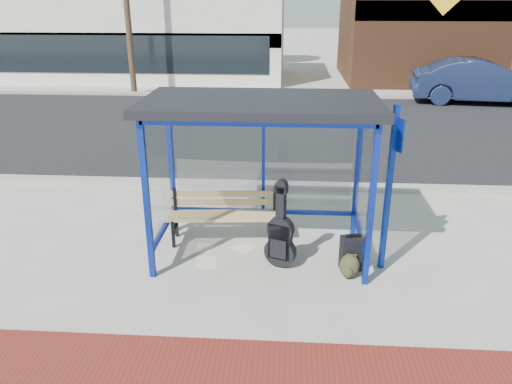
# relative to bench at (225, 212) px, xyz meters

# --- Properties ---
(ground) EXTENTS (120.00, 120.00, 0.00)m
(ground) POSITION_rel_bench_xyz_m (0.61, -0.46, -0.49)
(ground) COLOR #B2ADA0
(ground) RESTS_ON ground
(brick_paver_strip) EXTENTS (60.00, 1.00, 0.01)m
(brick_paver_strip) POSITION_rel_bench_xyz_m (0.61, -3.06, -0.48)
(brick_paver_strip) COLOR maroon
(brick_paver_strip) RESTS_ON ground
(curb_near) EXTENTS (60.00, 0.25, 0.12)m
(curb_near) POSITION_rel_bench_xyz_m (0.61, 2.44, -0.43)
(curb_near) COLOR gray
(curb_near) RESTS_ON ground
(street_asphalt) EXTENTS (60.00, 10.00, 0.00)m
(street_asphalt) POSITION_rel_bench_xyz_m (0.61, 7.54, -0.49)
(street_asphalt) COLOR black
(street_asphalt) RESTS_ON ground
(curb_far) EXTENTS (60.00, 0.25, 0.12)m
(curb_far) POSITION_rel_bench_xyz_m (0.61, 12.64, -0.43)
(curb_far) COLOR gray
(curb_far) RESTS_ON ground
(far_sidewalk) EXTENTS (60.00, 4.00, 0.01)m
(far_sidewalk) POSITION_rel_bench_xyz_m (0.61, 14.54, -0.48)
(far_sidewalk) COLOR #B2ADA0
(far_sidewalk) RESTS_ON ground
(bus_shelter) EXTENTS (3.30, 1.80, 2.42)m
(bus_shelter) POSITION_rel_bench_xyz_m (0.61, -0.39, 1.58)
(bus_shelter) COLOR navy
(bus_shelter) RESTS_ON ground
(storefront_white) EXTENTS (18.00, 6.04, 4.00)m
(storefront_white) POSITION_rel_bench_xyz_m (-8.39, 17.52, 1.51)
(storefront_white) COLOR silver
(storefront_white) RESTS_ON ground
(storefront_brown) EXTENTS (10.00, 7.08, 6.40)m
(storefront_brown) POSITION_rel_bench_xyz_m (8.60, 18.03, 2.71)
(storefront_brown) COLOR #59331E
(storefront_brown) RESTS_ON ground
(bench) EXTENTS (1.86, 0.59, 0.86)m
(bench) POSITION_rel_bench_xyz_m (0.00, 0.00, 0.00)
(bench) COLOR black
(bench) RESTS_ON ground
(guitar_bag) EXTENTS (0.48, 0.29, 1.28)m
(guitar_bag) POSITION_rel_bench_xyz_m (0.91, -0.80, -0.02)
(guitar_bag) COLOR black
(guitar_bag) RESTS_ON ground
(suitcase) EXTENTS (0.36, 0.27, 0.57)m
(suitcase) POSITION_rel_bench_xyz_m (1.96, -0.83, -0.23)
(suitcase) COLOR black
(suitcase) RESTS_ON ground
(backpack) EXTENTS (0.34, 0.32, 0.34)m
(backpack) POSITION_rel_bench_xyz_m (1.90, -1.05, -0.33)
(backpack) COLOR #2D2C19
(backpack) RESTS_ON ground
(sign_post) EXTENTS (0.15, 0.29, 2.42)m
(sign_post) POSITION_rel_bench_xyz_m (2.41, -0.73, 0.87)
(sign_post) COLOR navy
(sign_post) RESTS_ON ground
(newspaper_a) EXTENTS (0.42, 0.40, 0.01)m
(newspaper_a) POSITION_rel_bench_xyz_m (0.33, -0.30, -0.49)
(newspaper_a) COLOR white
(newspaper_a) RESTS_ON ground
(newspaper_b) EXTENTS (0.36, 0.43, 0.01)m
(newspaper_b) POSITION_rel_bench_xyz_m (-0.19, -0.78, -0.49)
(newspaper_b) COLOR white
(newspaper_b) RESTS_ON ground
(newspaper_c) EXTENTS (0.26, 0.33, 0.01)m
(newspaper_c) POSITION_rel_bench_xyz_m (-0.29, -0.33, -0.49)
(newspaper_c) COLOR white
(newspaper_c) RESTS_ON ground
(parked_car) EXTENTS (5.06, 2.24, 1.61)m
(parked_car) POSITION_rel_bench_xyz_m (8.06, 11.91, 0.32)
(parked_car) COLOR #1A264A
(parked_car) RESTS_ON ground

